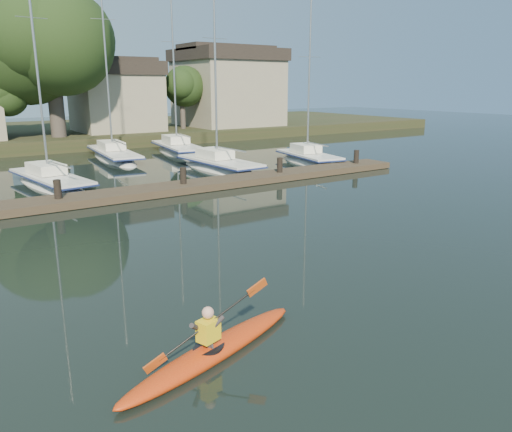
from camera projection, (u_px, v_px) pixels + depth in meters
ground at (326, 303)px, 12.19m from camera, size 160.00×160.00×0.00m
kayak at (214, 348)px, 9.76m from camera, size 4.77×2.07×1.54m
dock at (126, 194)px, 23.35m from camera, size 34.00×2.00×1.80m
sailboat_2 at (52, 189)px, 26.30m from camera, size 3.24×8.86×14.34m
sailboat_3 at (219, 173)px, 31.31m from camera, size 2.62×8.53×13.59m
sailboat_4 at (308, 165)px, 34.23m from camera, size 3.36×7.40×12.12m
sailboat_6 at (114, 162)px, 35.80m from camera, size 3.03×10.33×16.19m
sailboat_7 at (178, 156)px, 38.90m from camera, size 3.54×9.13×14.34m
shore at (38, 107)px, 44.51m from camera, size 90.00×25.25×12.75m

